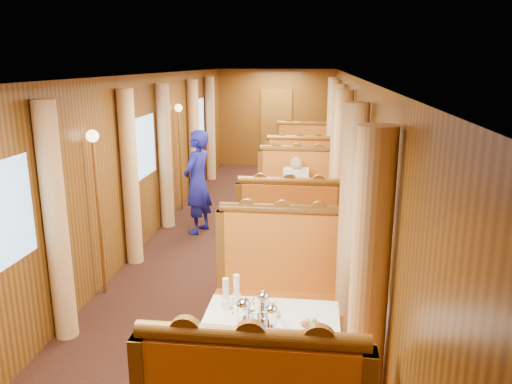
% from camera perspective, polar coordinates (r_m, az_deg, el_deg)
% --- Properties ---
extents(floor, '(3.00, 12.00, 0.01)m').
position_cam_1_polar(floor, '(7.53, -1.55, -6.14)').
color(floor, black).
rests_on(floor, ground).
extents(ceiling, '(3.00, 12.00, 0.01)m').
position_cam_1_polar(ceiling, '(7.04, -1.70, 13.25)').
color(ceiling, silver).
rests_on(ceiling, wall_left).
extents(wall_far, '(3.00, 0.01, 2.50)m').
position_cam_1_polar(wall_far, '(13.08, 2.33, 8.40)').
color(wall_far, brown).
rests_on(wall_far, floor).
extents(wall_left, '(0.01, 12.00, 2.50)m').
position_cam_1_polar(wall_left, '(7.55, -12.98, 3.42)').
color(wall_left, brown).
rests_on(wall_left, floor).
extents(wall_right, '(0.01, 12.00, 2.50)m').
position_cam_1_polar(wall_right, '(7.12, 10.42, 2.89)').
color(wall_right, brown).
rests_on(wall_right, floor).
extents(doorway_far, '(0.80, 0.04, 2.00)m').
position_cam_1_polar(doorway_far, '(13.08, 2.31, 7.29)').
color(doorway_far, brown).
rests_on(doorway_far, floor).
extents(table_near, '(1.05, 0.72, 0.75)m').
position_cam_1_polar(table_near, '(4.16, 1.69, -18.83)').
color(table_near, white).
rests_on(table_near, floor).
extents(banquette_near_aft, '(1.30, 0.55, 1.34)m').
position_cam_1_polar(banquette_near_aft, '(5.02, 2.79, -11.99)').
color(banquette_near_aft, '#B64414').
rests_on(banquette_near_aft, floor).
extents(table_mid, '(1.05, 0.72, 0.75)m').
position_cam_1_polar(table_mid, '(7.33, 4.24, -3.64)').
color(table_mid, white).
rests_on(table_mid, floor).
extents(banquette_mid_fwd, '(1.30, 0.55, 1.34)m').
position_cam_1_polar(banquette_mid_fwd, '(6.36, 3.79, -6.07)').
color(banquette_mid_fwd, '#B64414').
rests_on(banquette_mid_fwd, floor).
extents(banquette_mid_aft, '(1.30, 0.55, 1.34)m').
position_cam_1_polar(banquette_mid_aft, '(8.29, 4.60, -1.13)').
color(banquette_mid_aft, '#B64414').
rests_on(banquette_mid_aft, floor).
extents(table_far, '(1.05, 0.72, 0.75)m').
position_cam_1_polar(table_far, '(10.71, 5.18, 2.21)').
color(table_far, white).
rests_on(table_far, floor).
extents(banquette_far_fwd, '(1.30, 0.55, 1.34)m').
position_cam_1_polar(banquette_far_fwd, '(9.71, 4.98, 1.21)').
color(banquette_far_fwd, '#B64414').
rests_on(banquette_far_fwd, floor).
extents(banquette_far_aft, '(1.30, 0.55, 1.34)m').
position_cam_1_polar(banquette_far_aft, '(11.70, 5.36, 3.50)').
color(banquette_far_aft, '#B64414').
rests_on(banquette_far_aft, floor).
extents(tea_tray, '(0.39, 0.34, 0.01)m').
position_cam_1_polar(tea_tray, '(3.91, 0.45, -14.65)').
color(tea_tray, silver).
rests_on(tea_tray, table_near).
extents(teapot_left, '(0.19, 0.15, 0.15)m').
position_cam_1_polar(teapot_left, '(3.90, -1.41, -13.65)').
color(teapot_left, silver).
rests_on(teapot_left, tea_tray).
extents(teapot_right, '(0.17, 0.13, 0.13)m').
position_cam_1_polar(teapot_right, '(3.85, 1.76, -14.17)').
color(teapot_right, silver).
rests_on(teapot_right, tea_tray).
extents(teapot_back, '(0.19, 0.16, 0.14)m').
position_cam_1_polar(teapot_back, '(4.02, 0.82, -12.75)').
color(teapot_back, silver).
rests_on(teapot_back, tea_tray).
extents(fruit_plate, '(0.21, 0.21, 0.05)m').
position_cam_1_polar(fruit_plate, '(3.86, 6.23, -14.95)').
color(fruit_plate, white).
rests_on(fruit_plate, table_near).
extents(cup_inboard, '(0.08, 0.08, 0.26)m').
position_cam_1_polar(cup_inboard, '(4.07, -3.46, -11.88)').
color(cup_inboard, white).
rests_on(cup_inboard, table_near).
extents(cup_outboard, '(0.08, 0.08, 0.26)m').
position_cam_1_polar(cup_outboard, '(4.13, -2.24, -11.47)').
color(cup_outboard, white).
rests_on(cup_outboard, table_near).
extents(rose_vase_mid, '(0.06, 0.06, 0.36)m').
position_cam_1_polar(rose_vase_mid, '(7.20, 4.41, 0.60)').
color(rose_vase_mid, silver).
rests_on(rose_vase_mid, table_mid).
extents(rose_vase_far, '(0.06, 0.06, 0.36)m').
position_cam_1_polar(rose_vase_far, '(10.65, 5.47, 5.15)').
color(rose_vase_far, silver).
rests_on(rose_vase_far, table_far).
extents(curtain_left_near_b, '(0.22, 0.22, 2.35)m').
position_cam_1_polar(curtain_left_near_b, '(5.11, -21.90, -3.46)').
color(curtain_left_near_b, tan).
rests_on(curtain_left_near_b, floor).
extents(window_right_near, '(0.01, 1.20, 0.90)m').
position_cam_1_polar(window_right_near, '(3.69, 13.29, -5.06)').
color(window_right_near, '#83ADE1').
rests_on(window_right_near, wall_right).
extents(curtain_right_near_a, '(0.22, 0.22, 2.35)m').
position_cam_1_polar(curtain_right_near_a, '(3.09, 12.51, -14.73)').
color(curtain_right_near_a, tan).
rests_on(curtain_right_near_a, floor).
extents(curtain_right_near_b, '(0.22, 0.22, 2.35)m').
position_cam_1_polar(curtain_right_near_b, '(4.51, 10.73, -5.00)').
color(curtain_right_near_b, tan).
rests_on(curtain_right_near_b, floor).
extents(window_left_mid, '(0.01, 1.20, 0.90)m').
position_cam_1_polar(window_left_mid, '(7.51, -12.95, 4.92)').
color(window_left_mid, '#83ADE1').
rests_on(window_left_mid, wall_left).
extents(curtain_left_mid_a, '(0.22, 0.22, 2.35)m').
position_cam_1_polar(curtain_left_mid_a, '(6.81, -14.18, 1.50)').
color(curtain_left_mid_a, tan).
rests_on(curtain_left_mid_a, floor).
extents(curtain_left_mid_b, '(0.22, 0.22, 2.35)m').
position_cam_1_polar(curtain_left_mid_b, '(8.25, -10.35, 3.96)').
color(curtain_left_mid_b, tan).
rests_on(curtain_left_mid_b, floor).
extents(window_right_mid, '(0.01, 1.20, 0.90)m').
position_cam_1_polar(window_right_mid, '(7.08, 10.37, 4.47)').
color(window_right_mid, '#83ADE1').
rests_on(window_right_mid, wall_right).
extents(curtain_right_mid_a, '(0.22, 0.22, 2.35)m').
position_cam_1_polar(curtain_right_mid_a, '(6.37, 9.69, 0.84)').
color(curtain_right_mid_a, tan).
rests_on(curtain_right_mid_a, floor).
extents(curtain_right_mid_b, '(0.22, 0.22, 2.35)m').
position_cam_1_polar(curtain_right_mid_b, '(7.89, 9.22, 3.53)').
color(curtain_right_mid_b, tan).
rests_on(curtain_right_mid_b, floor).
extents(window_left_far, '(0.01, 1.20, 0.90)m').
position_cam_1_polar(window_left_far, '(10.83, -6.70, 8.07)').
color(window_left_far, '#83ADE1').
rests_on(window_left_far, wall_left).
extents(curtain_left_far_a, '(0.22, 0.22, 2.35)m').
position_cam_1_polar(curtain_left_far_a, '(10.09, -7.11, 6.01)').
color(curtain_left_far_a, tan).
rests_on(curtain_left_far_a, floor).
extents(curtain_left_far_b, '(0.22, 0.22, 2.35)m').
position_cam_1_polar(curtain_left_far_b, '(11.60, -5.25, 7.17)').
color(curtain_left_far_b, tan).
rests_on(curtain_left_far_b, floor).
extents(window_right_far, '(0.01, 1.20, 0.90)m').
position_cam_1_polar(window_right_far, '(10.54, 9.35, 7.80)').
color(window_right_far, '#83ADE1').
rests_on(window_right_far, wall_right).
extents(curtain_right_far_a, '(0.22, 0.22, 2.35)m').
position_cam_1_polar(curtain_right_far_a, '(9.80, 8.83, 5.69)').
color(curtain_right_far_a, tan).
rests_on(curtain_right_far_a, floor).
extents(curtain_right_far_b, '(0.22, 0.22, 2.35)m').
position_cam_1_polar(curtain_right_far_b, '(11.34, 8.62, 6.90)').
color(curtain_right_far_b, tan).
rests_on(curtain_right_far_b, floor).
extents(sconce_left_fore, '(0.14, 0.14, 1.95)m').
position_cam_1_polar(sconce_left_fore, '(5.90, -17.82, 1.34)').
color(sconce_left_fore, '#BF8C3F').
rests_on(sconce_left_fore, floor).
extents(sconce_right_fore, '(0.14, 0.14, 1.95)m').
position_cam_1_polar(sconce_right_fore, '(5.38, 10.43, 0.56)').
color(sconce_right_fore, '#BF8C3F').
rests_on(sconce_right_fore, floor).
extents(sconce_left_aft, '(0.14, 0.14, 1.95)m').
position_cam_1_polar(sconce_left_aft, '(9.14, -8.74, 6.39)').
color(sconce_left_aft, '#BF8C3F').
rests_on(sconce_left_aft, floor).
extents(sconce_right_aft, '(0.14, 0.14, 1.95)m').
position_cam_1_polar(sconce_right_aft, '(8.81, 9.19, 6.06)').
color(sconce_right_aft, '#BF8C3F').
rests_on(sconce_right_aft, floor).
extents(steward, '(0.55, 0.69, 1.66)m').
position_cam_1_polar(steward, '(7.94, -6.69, 1.13)').
color(steward, navy).
rests_on(steward, floor).
extents(passenger, '(0.40, 0.44, 0.76)m').
position_cam_1_polar(passenger, '(8.01, 4.58, 0.66)').
color(passenger, beige).
rests_on(passenger, banquette_mid_aft).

